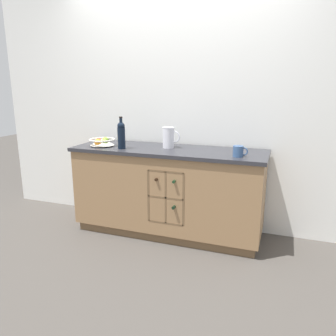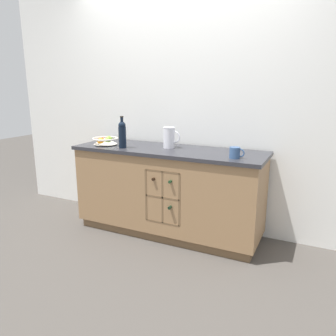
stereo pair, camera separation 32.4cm
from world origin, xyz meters
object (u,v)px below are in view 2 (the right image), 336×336
fruit_bowl (105,140)px  standing_wine_bottle (122,134)px  white_pitcher (169,137)px  ceramic_mug (235,153)px

fruit_bowl → standing_wine_bottle: standing_wine_bottle is taller
fruit_bowl → white_pitcher: 0.69m
ceramic_mug → standing_wine_bottle: size_ratio=0.41×
ceramic_mug → standing_wine_bottle: standing_wine_bottle is taller
ceramic_mug → standing_wine_bottle: 1.13m
ceramic_mug → standing_wine_bottle: (-1.13, -0.01, 0.09)m
fruit_bowl → ceramic_mug: bearing=-2.5°
fruit_bowl → ceramic_mug: ceramic_mug is taller
fruit_bowl → white_pitcher: bearing=11.3°
white_pitcher → ceramic_mug: size_ratio=1.59×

